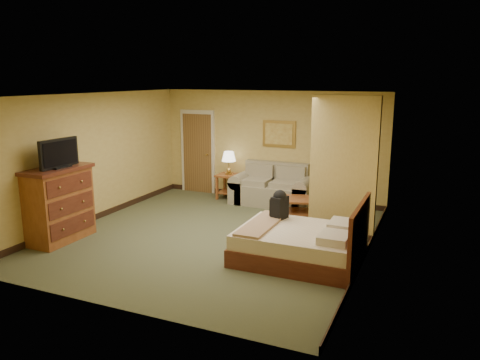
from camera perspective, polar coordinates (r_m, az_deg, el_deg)
The scene contains 17 objects.
floor at distance 8.80m, azimuth -3.09°, elevation -6.86°, with size 6.00×6.00×0.00m, color #4B5034.
ceiling at distance 8.31m, azimuth -3.31°, elevation 10.32°, with size 6.00×6.00×0.00m, color white.
back_wall at distance 11.18m, azimuth 3.73°, elevation 4.16°, with size 5.50×0.02×2.60m, color tan.
left_wall at distance 9.98m, azimuth -17.47°, elevation 2.61°, with size 0.02×6.00×2.60m, color tan.
right_wall at distance 7.65m, azimuth 15.55°, elevation -0.13°, with size 0.02×6.00×2.60m, color tan.
partition at distance 8.64m, azimuth 12.50°, elevation 1.44°, with size 1.20×0.15×2.60m, color tan.
door at distance 11.98m, azimuth -5.17°, elevation 3.40°, with size 0.94×0.16×2.10m.
baseboard at distance 11.42m, azimuth 3.62°, elevation -2.01°, with size 5.50×0.02×0.12m, color black.
loveseat at distance 10.91m, azimuth 3.97°, elevation -1.36°, with size 1.88×0.87×0.95m.
side_table at distance 11.38m, azimuth -1.36°, elevation -0.30°, with size 0.55×0.55×0.60m.
table_lamp at distance 11.25m, azimuth -1.38°, elevation 2.82°, with size 0.34×0.34×0.56m.
coffee_table at distance 9.86m, azimuth 6.85°, elevation -2.91°, with size 0.83×0.83×0.43m.
wall_picture at distance 11.05m, azimuth 4.77°, elevation 5.62°, with size 0.80×0.04×0.63m.
dresser at distance 9.01m, azimuth -21.21°, elevation -2.73°, with size 0.66×1.26×1.35m.
tv at distance 8.76m, azimuth -21.20°, elevation 2.96°, with size 0.22×0.84×0.52m.
bed at distance 7.64m, azimuth 7.59°, elevation -7.73°, with size 1.94×1.62×1.05m.
backpack at distance 8.06m, azimuth 4.87°, elevation -2.88°, with size 0.26×0.33×0.51m.
Camera 1 is at (3.74, -7.41, 2.91)m, focal length 35.00 mm.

